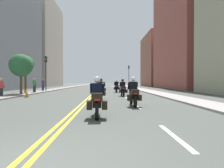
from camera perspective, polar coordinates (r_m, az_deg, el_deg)
The scene contains 24 objects.
ground_plane at distance 50.84m, azimuth -3.35°, elevation -0.83°, with size 264.00×264.00×0.00m, color #434742.
sidewalk_left at distance 51.56m, azimuth -11.50°, elevation -0.76°, with size 2.07×144.00×0.12m, color gray.
sidewalk_right at distance 51.16m, azimuth 4.87°, elevation -0.76°, with size 2.07×144.00×0.12m, color gray.
centreline_yellow_inner at distance 50.85m, azimuth -3.48°, elevation -0.83°, with size 0.12×132.00×0.01m, color yellow.
centreline_yellow_outer at distance 50.84m, azimuth -3.21°, elevation -0.83°, with size 0.12×132.00×0.01m, color yellow.
lane_dashes_white at distance 31.88m, azimuth 1.35°, elevation -1.75°, with size 0.14×56.40×0.01m.
building_left_1 at distance 41.53m, azimuth -30.11°, elevation 14.62°, with size 9.12×17.36×22.85m.
building_right_1 at distance 42.80m, azimuth 21.72°, elevation 17.12°, with size 9.21×19.75×26.99m.
building_left_2 at distance 60.35m, azimuth -20.21°, elevation 10.93°, with size 8.47×19.18×24.24m.
building_right_2 at distance 60.13m, azimuth 13.02°, elevation 6.68°, with size 7.08×15.74×15.26m.
motorcycle_0 at distance 7.68m, azimuth -4.41°, elevation -4.76°, with size 0.78×2.28×1.59m.
motorcycle_1 at distance 10.96m, azimuth 6.31°, elevation -3.01°, with size 0.77×2.16×1.65m.
motorcycle_2 at distance 14.53m, azimuth -3.37°, elevation -2.12°, with size 0.78×2.32×1.64m.
motorcycle_3 at distance 18.50m, azimuth 3.19°, elevation -1.50°, with size 0.78×2.11×1.64m.
motorcycle_4 at distance 22.08m, azimuth -2.78°, elevation -1.22°, with size 0.78×2.21×1.57m.
motorcycle_5 at distance 25.05m, azimuth 1.34°, elevation -0.88°, with size 0.78×2.22×1.64m.
traffic_cone_0 at distance 18.68m, azimuth -23.85°, elevation -2.32°, with size 0.36×0.36×0.83m.
traffic_light_near at distance 27.54m, azimuth -18.90°, elevation 4.66°, with size 0.28×0.38×4.77m.
traffic_light_far at distance 44.90m, azimuth 4.99°, elevation 3.39°, with size 0.28×0.38×5.08m.
pedestrian_0 at distance 24.54m, azimuth -21.90°, elevation -0.39°, with size 0.48×0.41×1.79m.
pedestrian_1 at distance 28.98m, azimuth -19.68°, elevation -0.25°, with size 0.41×0.31×1.76m.
pedestrian_2 at distance 19.80m, azimuth -29.89°, elevation -0.87°, with size 0.41×0.48×1.68m.
street_tree_0 at distance 23.76m, azimuth -24.15°, elevation 5.29°, with size 1.85×1.85×4.27m.
street_tree_1 at distance 21.54m, azimuth -25.24°, elevation 4.92°, with size 2.27×2.27×4.14m.
Camera 1 is at (1.42, -2.80, 1.38)m, focal length 31.03 mm.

